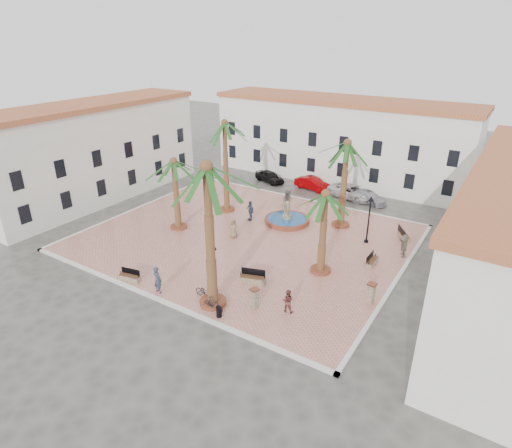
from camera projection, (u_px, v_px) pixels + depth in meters
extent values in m
plane|color=#56544F|center=(246.00, 238.00, 37.16)|extent=(120.00, 120.00, 0.00)
cube|color=tan|center=(246.00, 237.00, 37.13)|extent=(26.00, 22.00, 0.15)
cube|color=silver|center=(303.00, 199.00, 45.58)|extent=(26.30, 0.30, 0.16)
cube|color=silver|center=(156.00, 298.00, 28.67)|extent=(26.30, 0.30, 0.16)
cube|color=silver|center=(396.00, 280.00, 30.76)|extent=(0.30, 22.30, 0.16)
cube|color=silver|center=(140.00, 207.00, 43.49)|extent=(0.30, 22.30, 0.16)
cube|color=white|center=(339.00, 141.00, 50.68)|extent=(30.00, 7.00, 9.00)
cube|color=#BB643B|center=(343.00, 100.00, 48.73)|extent=(30.40, 7.40, 0.50)
cube|color=black|center=(233.00, 152.00, 55.38)|extent=(1.00, 0.12, 1.60)
cube|color=black|center=(257.00, 156.00, 53.54)|extent=(1.00, 0.12, 1.60)
cube|color=black|center=(283.00, 160.00, 51.71)|extent=(1.00, 0.12, 1.60)
cube|color=black|center=(311.00, 165.00, 49.87)|extent=(1.00, 0.12, 1.60)
cube|color=black|center=(341.00, 170.00, 48.04)|extent=(1.00, 0.12, 1.60)
cube|color=black|center=(374.00, 175.00, 46.20)|extent=(1.00, 0.12, 1.60)
cube|color=black|center=(409.00, 181.00, 44.37)|extent=(1.00, 0.12, 1.60)
cube|color=black|center=(448.00, 188.00, 42.53)|extent=(1.00, 0.12, 1.60)
cube|color=black|center=(232.00, 128.00, 54.14)|extent=(1.00, 0.12, 1.60)
cube|color=black|center=(257.00, 132.00, 52.31)|extent=(1.00, 0.12, 1.60)
cube|color=black|center=(284.00, 135.00, 50.47)|extent=(1.00, 0.12, 1.60)
cube|color=black|center=(313.00, 139.00, 48.64)|extent=(1.00, 0.12, 1.60)
cube|color=black|center=(344.00, 144.00, 46.80)|extent=(1.00, 0.12, 1.60)
cube|color=black|center=(377.00, 148.00, 44.97)|extent=(1.00, 0.12, 1.60)
cube|color=black|center=(414.00, 153.00, 43.13)|extent=(1.00, 0.12, 1.60)
cube|color=black|center=(453.00, 159.00, 41.30)|extent=(1.00, 0.12, 1.60)
cube|color=black|center=(420.00, 350.00, 20.86)|extent=(0.12, 1.00, 1.60)
cube|color=black|center=(436.00, 312.00, 23.72)|extent=(0.12, 1.00, 1.60)
cube|color=black|center=(449.00, 282.00, 26.58)|extent=(0.12, 1.00, 1.60)
cube|color=black|center=(459.00, 258.00, 29.43)|extent=(0.12, 1.00, 1.60)
cube|color=black|center=(467.00, 238.00, 32.29)|extent=(0.12, 1.00, 1.60)
cube|color=black|center=(474.00, 221.00, 35.14)|extent=(0.12, 1.00, 1.60)
cube|color=black|center=(480.00, 207.00, 38.00)|extent=(0.12, 1.00, 1.60)
cube|color=black|center=(430.00, 299.00, 19.63)|extent=(0.12, 1.00, 1.60)
cube|color=black|center=(446.00, 265.00, 22.49)|extent=(0.12, 1.00, 1.60)
cube|color=black|center=(458.00, 239.00, 25.34)|extent=(0.12, 1.00, 1.60)
cube|color=black|center=(468.00, 218.00, 28.20)|extent=(0.12, 1.00, 1.60)
cube|color=black|center=(476.00, 200.00, 31.05)|extent=(0.12, 1.00, 1.60)
cube|color=black|center=(482.00, 186.00, 33.91)|extent=(0.12, 1.00, 1.60)
cube|color=black|center=(488.00, 174.00, 36.77)|extent=(0.12, 1.00, 1.60)
cube|color=white|center=(94.00, 154.00, 44.50)|extent=(6.00, 24.00, 9.50)
cube|color=#BB643B|center=(86.00, 105.00, 42.44)|extent=(6.40, 24.40, 0.50)
cube|color=black|center=(25.00, 214.00, 36.40)|extent=(0.12, 1.00, 1.60)
cube|color=black|center=(66.00, 200.00, 39.48)|extent=(0.12, 1.00, 1.60)
cube|color=black|center=(101.00, 188.00, 42.55)|extent=(0.12, 1.00, 1.60)
cube|color=black|center=(132.00, 177.00, 45.63)|extent=(0.12, 1.00, 1.60)
cube|color=black|center=(158.00, 168.00, 48.70)|extent=(0.12, 1.00, 1.60)
cube|color=black|center=(182.00, 160.00, 51.78)|extent=(0.12, 1.00, 1.60)
cube|color=black|center=(17.00, 181.00, 35.17)|extent=(0.12, 1.00, 1.60)
cube|color=black|center=(60.00, 169.00, 38.24)|extent=(0.12, 1.00, 1.60)
cube|color=black|center=(97.00, 158.00, 41.32)|extent=(0.12, 1.00, 1.60)
cube|color=black|center=(128.00, 150.00, 44.39)|extent=(0.12, 1.00, 1.60)
cube|color=black|center=(156.00, 142.00, 47.47)|extent=(0.12, 1.00, 1.60)
cube|color=black|center=(180.00, 135.00, 50.55)|extent=(0.12, 1.00, 1.60)
cylinder|color=brown|center=(287.00, 220.00, 39.82)|extent=(4.14, 4.14, 0.39)
cylinder|color=#194C8C|center=(287.00, 219.00, 39.74)|extent=(3.65, 3.65, 0.06)
cylinder|color=gray|center=(287.00, 218.00, 39.74)|extent=(0.89, 0.89, 0.79)
cylinder|color=gray|center=(287.00, 211.00, 39.41)|extent=(0.59, 0.59, 1.18)
sphere|color=gray|center=(287.00, 203.00, 39.11)|extent=(0.43, 0.43, 0.43)
cylinder|color=brown|center=(227.00, 209.00, 42.57)|extent=(1.50, 1.50, 0.22)
cylinder|color=brown|center=(226.00, 167.00, 40.79)|extent=(0.49, 0.49, 8.44)
sphere|color=brown|center=(224.00, 122.00, 39.05)|extent=(0.65, 0.65, 0.65)
cylinder|color=brown|center=(179.00, 227.00, 38.74)|extent=(1.50, 1.50, 0.23)
cylinder|color=brown|center=(176.00, 194.00, 37.45)|extent=(0.49, 0.49, 6.03)
sphere|color=brown|center=(173.00, 161.00, 36.21)|extent=(0.66, 0.66, 0.66)
cylinder|color=brown|center=(213.00, 302.00, 27.93)|extent=(1.76, 1.76, 0.26)
cylinder|color=brown|center=(210.00, 238.00, 26.02)|extent=(0.57, 0.57, 9.04)
sphere|color=brown|center=(206.00, 166.00, 24.16)|extent=(0.77, 0.77, 0.77)
cylinder|color=brown|center=(320.00, 270.00, 31.71)|extent=(1.52, 1.52, 0.23)
cylinder|color=brown|center=(323.00, 233.00, 30.46)|extent=(0.49, 0.49, 5.88)
sphere|color=brown|center=(326.00, 194.00, 29.25)|extent=(0.66, 0.66, 0.66)
cylinder|color=brown|center=(340.00, 224.00, 39.17)|extent=(1.61, 1.61, 0.24)
cylinder|color=brown|center=(344.00, 185.00, 37.59)|extent=(0.52, 0.52, 7.45)
sphere|color=brown|center=(348.00, 143.00, 36.06)|extent=(0.71, 0.71, 0.71)
cube|color=gray|center=(130.00, 278.00, 30.54)|extent=(1.68, 0.80, 0.36)
cube|color=#56351E|center=(129.00, 275.00, 30.46)|extent=(1.58, 0.74, 0.05)
cube|color=black|center=(131.00, 271.00, 30.53)|extent=(1.50, 0.34, 0.45)
cylinder|color=black|center=(120.00, 272.00, 30.66)|extent=(0.05, 0.05, 0.27)
cylinder|color=black|center=(138.00, 276.00, 30.16)|extent=(0.05, 0.05, 0.27)
cube|color=gray|center=(253.00, 280.00, 30.28)|extent=(1.93, 1.11, 0.41)
cube|color=#56351E|center=(253.00, 277.00, 30.18)|extent=(1.82, 1.03, 0.06)
cube|color=black|center=(253.00, 272.00, 30.27)|extent=(1.68, 0.59, 0.51)
cylinder|color=black|center=(241.00, 274.00, 30.33)|extent=(0.05, 0.05, 0.31)
cylinder|color=black|center=(265.00, 277.00, 29.93)|extent=(0.05, 0.05, 0.31)
cube|color=gray|center=(372.00, 262.00, 32.60)|extent=(0.53, 1.63, 0.36)
cube|color=#56351E|center=(372.00, 260.00, 32.52)|extent=(0.48, 1.54, 0.05)
cube|color=black|center=(370.00, 256.00, 32.51)|extent=(0.07, 1.53, 0.45)
cylinder|color=black|center=(369.00, 263.00, 31.89)|extent=(0.05, 0.05, 0.27)
cylinder|color=black|center=(376.00, 255.00, 33.05)|extent=(0.05, 0.05, 0.27)
cube|color=gray|center=(403.00, 236.00, 36.70)|extent=(1.46, 1.85, 0.41)
cube|color=#56351E|center=(404.00, 234.00, 36.61)|extent=(1.37, 1.74, 0.06)
cube|color=black|center=(402.00, 231.00, 36.49)|extent=(0.98, 1.49, 0.51)
cylinder|color=black|center=(407.00, 237.00, 35.77)|extent=(0.05, 0.05, 0.31)
cylinder|color=black|center=(401.00, 228.00, 37.35)|extent=(0.05, 0.05, 0.31)
cylinder|color=black|center=(216.00, 291.00, 29.24)|extent=(0.32, 0.32, 0.14)
cylinder|color=black|center=(215.00, 270.00, 28.58)|extent=(0.11, 0.11, 3.21)
cone|color=black|center=(214.00, 247.00, 27.86)|extent=(0.39, 0.39, 0.36)
sphere|color=beige|center=(214.00, 249.00, 27.92)|extent=(0.21, 0.21, 0.21)
cylinder|color=black|center=(366.00, 241.00, 36.10)|extent=(0.37, 0.37, 0.16)
cylinder|color=black|center=(369.00, 221.00, 35.33)|extent=(0.12, 0.12, 3.70)
cone|color=black|center=(371.00, 198.00, 34.51)|extent=(0.45, 0.45, 0.41)
sphere|color=beige|center=(371.00, 200.00, 34.57)|extent=(0.25, 0.25, 0.25)
cube|color=gray|center=(255.00, 299.00, 27.34)|extent=(0.48, 0.48, 1.30)
cube|color=brown|center=(255.00, 289.00, 27.05)|extent=(0.59, 0.59, 0.10)
cube|color=gray|center=(288.00, 198.00, 43.73)|extent=(0.44, 0.44, 1.39)
cube|color=brown|center=(288.00, 191.00, 43.42)|extent=(0.56, 0.56, 0.11)
cube|color=gray|center=(371.00, 294.00, 27.83)|extent=(0.48, 0.48, 1.34)
cube|color=brown|center=(372.00, 284.00, 27.53)|extent=(0.60, 0.60, 0.10)
cylinder|color=black|center=(219.00, 312.00, 26.56)|extent=(0.36, 0.36, 0.69)
imported|color=#31384A|center=(157.00, 280.00, 28.83)|extent=(0.76, 0.55, 1.96)
imported|color=black|center=(206.00, 292.00, 28.40)|extent=(1.74, 0.67, 0.90)
imported|color=brown|center=(288.00, 301.00, 26.88)|extent=(0.88, 0.74, 1.59)
imported|color=black|center=(213.00, 304.00, 27.11)|extent=(1.54, 0.48, 0.92)
imported|color=olive|center=(234.00, 228.00, 36.61)|extent=(1.02, 0.92, 1.75)
imported|color=#334659|center=(250.00, 211.00, 39.99)|extent=(1.21, 0.91, 1.92)
imported|color=#4A4A4E|center=(288.00, 198.00, 43.27)|extent=(1.00, 1.29, 1.75)
imported|color=#786C5C|center=(404.00, 245.00, 33.57)|extent=(1.20, 1.79, 1.85)
imported|color=black|center=(269.00, 177.00, 50.75)|extent=(4.33, 2.84, 1.37)
imported|color=#8D0004|center=(313.00, 184.00, 48.32)|extent=(4.48, 2.24, 1.41)
imported|color=#A7A7B0|center=(368.00, 197.00, 44.75)|extent=(4.53, 3.01, 1.22)
imported|color=silver|center=(351.00, 192.00, 45.84)|extent=(5.52, 3.36, 1.43)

